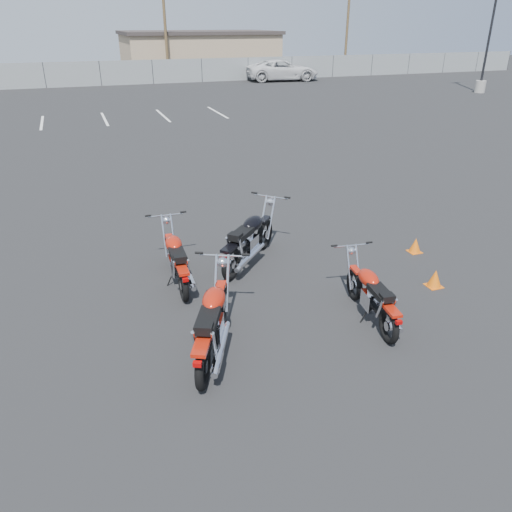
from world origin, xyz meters
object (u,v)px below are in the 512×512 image
object	(u,v)px
motorcycle_front_red	(177,259)
white_van	(283,64)
motorcycle_second_black	(249,240)
motorcycle_rear_red	(372,296)
motorcycle_third_red	(213,323)

from	to	relation	value
motorcycle_front_red	white_van	world-z (taller)	white_van
motorcycle_second_black	motorcycle_rear_red	size ratio (longest dim) A/B	0.99
motorcycle_second_black	motorcycle_third_red	xyz separation A→B (m)	(-1.52, -2.72, -0.00)
motorcycle_front_red	motorcycle_rear_red	bearing A→B (deg)	-40.93
motorcycle_front_red	motorcycle_second_black	world-z (taller)	motorcycle_second_black
motorcycle_third_red	white_van	distance (m)	38.03
motorcycle_third_red	white_van	size ratio (longest dim) A/B	0.33
motorcycle_front_red	motorcycle_second_black	bearing A→B (deg)	11.48
motorcycle_front_red	motorcycle_second_black	size ratio (longest dim) A/B	1.08
motorcycle_front_red	white_van	size ratio (longest dim) A/B	0.31
motorcycle_second_black	white_van	size ratio (longest dim) A/B	0.29
motorcycle_rear_red	white_van	distance (m)	37.00
motorcycle_second_black	motorcycle_third_red	bearing A→B (deg)	-119.20
motorcycle_rear_red	motorcycle_third_red	bearing A→B (deg)	-179.95
white_van	motorcycle_third_red	bearing A→B (deg)	162.80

